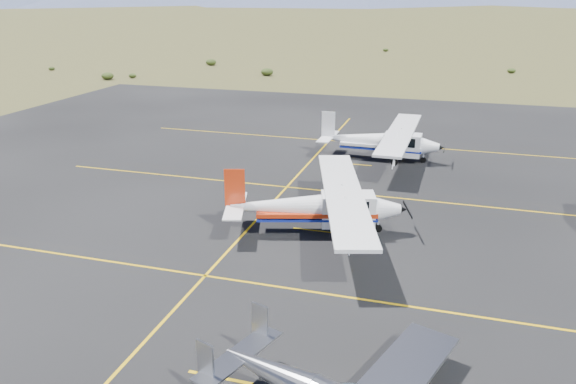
% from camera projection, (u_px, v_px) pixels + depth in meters
% --- Properties ---
extents(ground, '(1600.00, 1600.00, 0.00)m').
position_uv_depth(ground, '(346.00, 329.00, 18.49)').
color(ground, '#383D1C').
rests_on(ground, ground).
extents(apron, '(72.00, 72.00, 0.02)m').
position_uv_depth(apron, '(377.00, 243.00, 24.80)').
color(apron, black).
rests_on(apron, ground).
extents(aircraft_cessna, '(8.07, 11.95, 3.04)m').
position_uv_depth(aircraft_cessna, '(317.00, 205.00, 25.42)').
color(aircraft_cessna, white).
rests_on(aircraft_cessna, apron).
extents(aircraft_plain, '(6.99, 11.67, 2.96)m').
position_uv_depth(aircraft_plain, '(381.00, 140.00, 36.64)').
color(aircraft_plain, white).
rests_on(aircraft_plain, apron).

